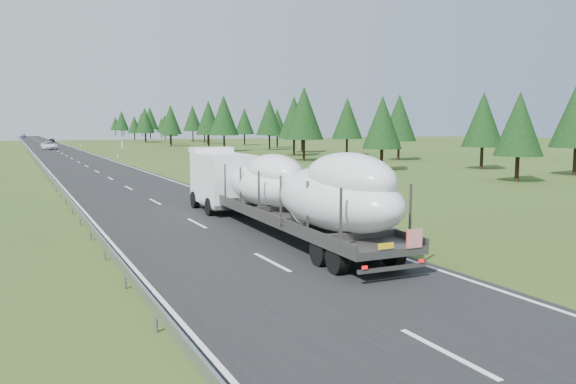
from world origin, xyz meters
name	(u,v)px	position (x,y,z in m)	size (l,w,h in m)	color
ground	(447,354)	(0.00, 0.00, 0.00)	(400.00, 400.00, 0.00)	#2F4717
road_surface	(61,153)	(0.00, 100.00, 0.01)	(10.00, 400.00, 0.02)	black
guardrail	(29,150)	(-5.30, 99.94, 0.60)	(0.10, 400.00, 0.76)	slate
marker_posts	(70,142)	(6.50, 155.00, 0.54)	(0.13, 350.08, 1.00)	silver
highway_sign	(122,146)	(7.20, 80.00, 1.81)	(0.08, 0.90, 2.60)	slate
tree_line_right	(226,118)	(39.23, 121.11, 6.71)	(27.24, 322.99, 12.32)	black
boat_truck	(282,187)	(2.60, 13.56, 2.14)	(3.35, 19.34, 3.94)	white
distant_van	(49,146)	(-0.96, 117.95, 0.83)	(2.76, 5.98, 1.66)	white
distant_car_dark	(52,141)	(2.64, 168.19, 0.70)	(1.66, 4.12, 1.40)	black
distant_car_blue	(24,136)	(-2.84, 257.95, 0.69)	(1.45, 4.17, 1.37)	#1B294C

